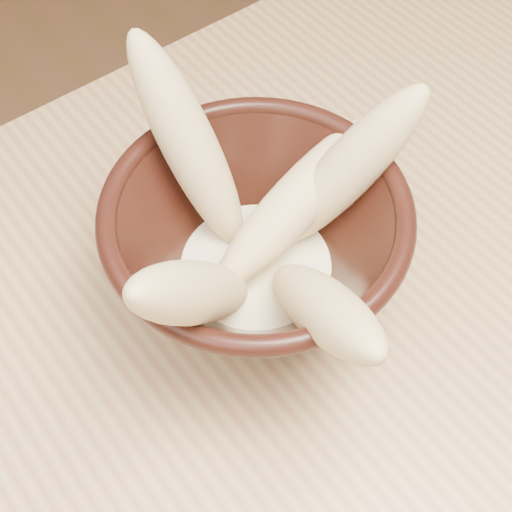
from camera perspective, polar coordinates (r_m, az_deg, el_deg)
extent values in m
cylinder|color=tan|center=(1.10, 8.84, 4.31)|extent=(0.05, 0.05, 0.71)
cylinder|color=black|center=(0.53, 0.00, -2.93)|extent=(0.09, 0.09, 0.01)
cylinder|color=black|center=(0.51, 0.00, -1.73)|extent=(0.09, 0.09, 0.01)
torus|color=black|center=(0.45, 0.00, 3.52)|extent=(0.20, 0.20, 0.01)
cylinder|color=#F2E9C2|center=(0.50, 0.00, -1.13)|extent=(0.11, 0.11, 0.02)
ellipsoid|color=#D5C07E|center=(0.48, -5.39, 8.88)|extent=(0.05, 0.12, 0.16)
ellipsoid|color=#D5C07E|center=(0.40, -4.83, -2.94)|extent=(0.13, 0.09, 0.16)
ellipsoid|color=#D5C07E|center=(0.48, 7.35, 6.86)|extent=(0.13, 0.07, 0.14)
ellipsoid|color=#D5C07E|center=(0.48, 3.40, 4.49)|extent=(0.17, 0.06, 0.07)
ellipsoid|color=#D5C07E|center=(0.42, 5.34, -4.19)|extent=(0.08, 0.15, 0.13)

